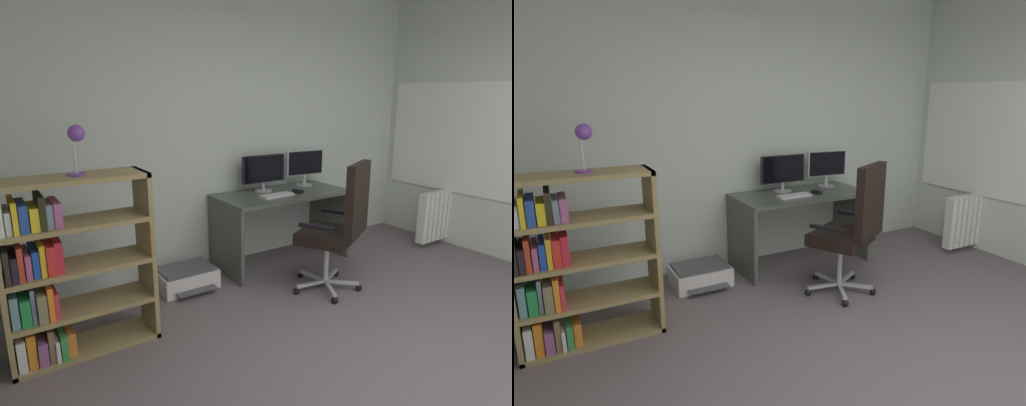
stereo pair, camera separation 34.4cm
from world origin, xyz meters
TOP-DOWN VIEW (x-y plane):
  - wall_back at (0.00, 2.82)m, footprint 4.69×0.10m
  - window_pane at (2.34, 1.86)m, footprint 0.01×1.54m
  - window_frame at (2.33, 1.86)m, footprint 0.02×1.62m
  - desk at (0.33, 2.42)m, footprint 1.37×0.66m
  - monitor_main at (0.21, 2.57)m, footprint 0.49×0.18m
  - monitor_secondary at (0.75, 2.57)m, footprint 0.46×0.18m
  - keyboard at (0.19, 2.31)m, footprint 0.35×0.15m
  - computer_mouse at (0.45, 2.30)m, footprint 0.09×0.11m
  - office_chair at (0.33, 1.58)m, footprint 0.66×0.69m
  - bookshelf at (-1.87, 1.89)m, footprint 0.95×0.34m
  - desk_lamp at (-1.69, 1.89)m, footprint 0.13×0.11m
  - printer at (-0.77, 2.39)m, footprint 0.52×0.46m
  - radiator at (2.25, 1.86)m, footprint 0.74×0.10m

SIDE VIEW (x-z plane):
  - printer at x=-0.77m, z-range 0.00..0.19m
  - radiator at x=2.25m, z-range 0.06..0.64m
  - desk at x=0.33m, z-range 0.17..0.92m
  - bookshelf at x=-1.87m, z-range -0.02..1.19m
  - office_chair at x=0.33m, z-range 0.05..1.22m
  - keyboard at x=0.19m, z-range 0.75..0.77m
  - computer_mouse at x=0.45m, z-range 0.75..0.78m
  - monitor_main at x=0.21m, z-range 0.78..1.15m
  - monitor_secondary at x=0.75m, z-range 0.79..1.17m
  - window_pane at x=2.34m, z-range 0.67..1.81m
  - window_frame at x=2.33m, z-range 0.63..1.85m
  - wall_back at x=0.00m, z-range 0.00..2.79m
  - desk_lamp at x=-1.69m, z-range 1.28..1.60m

